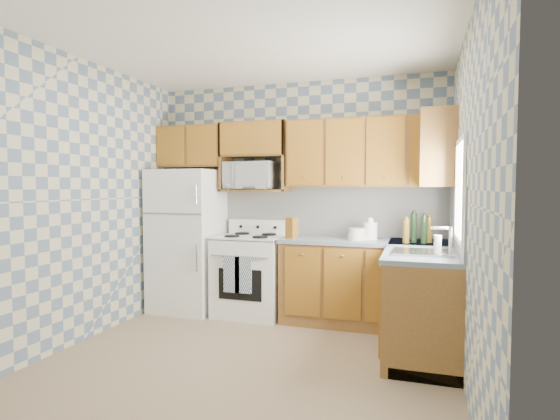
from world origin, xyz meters
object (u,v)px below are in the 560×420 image
Objects in this scene: microwave at (251,176)px; stove_body at (251,276)px; refrigerator at (188,240)px; electric_kettle at (370,231)px.

stove_body is at bearing -71.45° from microwave.
electric_kettle is (2.15, 0.07, 0.17)m from refrigerator.
refrigerator is at bearing -168.03° from microwave.
microwave is at bearing 11.85° from refrigerator.
microwave is at bearing 176.22° from electric_kettle.
refrigerator is 2.16m from electric_kettle.
stove_body is 4.91× the size of electric_kettle.
microwave is (-0.04, 0.13, 1.16)m from stove_body.
stove_body is 1.17m from microwave.
electric_kettle reaches higher than stove_body.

